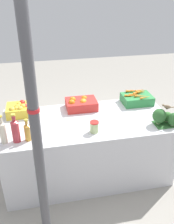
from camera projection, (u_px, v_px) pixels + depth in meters
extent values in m
plane|color=gray|center=(87.00, 172.00, 3.21)|extent=(10.00, 10.00, 0.00)
cube|color=silver|center=(87.00, 147.00, 3.03)|extent=(1.92, 0.89, 0.77)
cylinder|color=#4C4C51|center=(34.00, 114.00, 1.84)|extent=(0.08, 0.08, 2.64)
cylinder|color=red|center=(33.00, 110.00, 1.82)|extent=(0.09, 0.09, 0.03)
cube|color=gold|center=(23.00, 110.00, 2.94)|extent=(0.37, 0.27, 0.11)
sphere|color=red|center=(25.00, 107.00, 2.90)|extent=(0.07, 0.07, 0.07)
sphere|color=red|center=(33.00, 102.00, 3.01)|extent=(0.07, 0.07, 0.07)
sphere|color=gold|center=(23.00, 107.00, 2.89)|extent=(0.08, 0.08, 0.08)
sphere|color=gold|center=(19.00, 104.00, 2.94)|extent=(0.06, 0.06, 0.06)
sphere|color=gold|center=(17.00, 107.00, 2.91)|extent=(0.06, 0.06, 0.06)
sphere|color=gold|center=(18.00, 107.00, 2.91)|extent=(0.06, 0.06, 0.06)
sphere|color=gold|center=(16.00, 109.00, 2.85)|extent=(0.06, 0.06, 0.06)
sphere|color=gold|center=(31.00, 102.00, 3.01)|extent=(0.07, 0.07, 0.07)
sphere|color=red|center=(22.00, 103.00, 2.98)|extent=(0.08, 0.08, 0.08)
sphere|color=gold|center=(12.00, 110.00, 2.83)|extent=(0.08, 0.08, 0.08)
sphere|color=gold|center=(20.00, 109.00, 2.85)|extent=(0.08, 0.08, 0.08)
sphere|color=red|center=(31.00, 102.00, 3.01)|extent=(0.07, 0.07, 0.07)
cube|color=red|center=(81.00, 104.00, 3.06)|extent=(0.37, 0.27, 0.11)
sphere|color=orange|center=(83.00, 103.00, 3.01)|extent=(0.07, 0.07, 0.07)
sphere|color=orange|center=(73.00, 100.00, 3.05)|extent=(0.08, 0.08, 0.08)
sphere|color=orange|center=(83.00, 102.00, 3.03)|extent=(0.08, 0.08, 0.08)
sphere|color=orange|center=(84.00, 99.00, 3.11)|extent=(0.08, 0.08, 0.08)
sphere|color=orange|center=(72.00, 103.00, 2.98)|extent=(0.08, 0.08, 0.08)
cube|color=#2D8442|center=(137.00, 99.00, 3.19)|extent=(0.37, 0.27, 0.11)
cone|color=orange|center=(135.00, 94.00, 3.15)|extent=(0.16, 0.04, 0.03)
cone|color=orange|center=(131.00, 96.00, 3.13)|extent=(0.15, 0.07, 0.03)
cone|color=orange|center=(141.00, 91.00, 3.22)|extent=(0.14, 0.07, 0.03)
cone|color=orange|center=(131.00, 91.00, 3.24)|extent=(0.13, 0.05, 0.03)
cone|color=orange|center=(140.00, 92.00, 3.22)|extent=(0.13, 0.03, 0.03)
cone|color=orange|center=(141.00, 96.00, 3.11)|extent=(0.16, 0.05, 0.02)
cone|color=orange|center=(145.00, 97.00, 3.07)|extent=(0.15, 0.06, 0.02)
cone|color=orange|center=(138.00, 92.00, 3.20)|extent=(0.16, 0.08, 0.03)
cone|color=orange|center=(135.00, 91.00, 3.25)|extent=(0.14, 0.05, 0.03)
cone|color=orange|center=(140.00, 90.00, 3.27)|extent=(0.14, 0.06, 0.03)
cube|color=#2D602D|center=(164.00, 124.00, 2.75)|extent=(0.22, 0.18, 0.01)
ellipsoid|color=#387033|center=(167.00, 117.00, 2.76)|extent=(0.10, 0.10, 0.11)
cylinder|color=#B2C693|center=(167.00, 121.00, 2.79)|extent=(0.03, 0.03, 0.02)
ellipsoid|color=#427F3D|center=(159.00, 117.00, 2.71)|extent=(0.12, 0.12, 0.15)
cylinder|color=#B2C693|center=(158.00, 123.00, 2.74)|extent=(0.03, 0.03, 0.02)
ellipsoid|color=#2D602D|center=(173.00, 119.00, 2.68)|extent=(0.11, 0.11, 0.15)
cylinder|color=#B2C693|center=(172.00, 125.00, 2.71)|extent=(0.03, 0.03, 0.02)
ellipsoid|color=#2D602D|center=(159.00, 116.00, 2.70)|extent=(0.15, 0.15, 0.16)
cylinder|color=#B2C693|center=(158.00, 123.00, 2.75)|extent=(0.03, 0.03, 0.02)
cylinder|color=beige|center=(3.00, 134.00, 2.40)|extent=(0.07, 0.07, 0.21)
cone|color=beige|center=(1.00, 123.00, 2.34)|extent=(0.07, 0.07, 0.03)
cylinder|color=beige|center=(1.00, 120.00, 2.33)|extent=(0.03, 0.03, 0.05)
cylinder|color=gold|center=(0.00, 116.00, 2.31)|extent=(0.03, 0.03, 0.01)
cylinder|color=#B2333D|center=(16.00, 132.00, 2.42)|extent=(0.08, 0.08, 0.22)
cone|color=#B2333D|center=(14.00, 121.00, 2.36)|extent=(0.08, 0.08, 0.03)
cylinder|color=#B2333D|center=(13.00, 118.00, 2.34)|extent=(0.03, 0.03, 0.05)
cylinder|color=gold|center=(13.00, 115.00, 2.33)|extent=(0.04, 0.04, 0.01)
cylinder|color=gold|center=(28.00, 133.00, 2.45)|extent=(0.06, 0.06, 0.16)
cone|color=gold|center=(27.00, 125.00, 2.41)|extent=(0.06, 0.06, 0.02)
cylinder|color=gold|center=(26.00, 122.00, 2.39)|extent=(0.03, 0.03, 0.04)
cylinder|color=gold|center=(26.00, 120.00, 2.38)|extent=(0.03, 0.03, 0.01)
cylinder|color=#B2C684|center=(94.00, 127.00, 2.59)|extent=(0.09, 0.09, 0.11)
cylinder|color=red|center=(94.00, 122.00, 2.57)|extent=(0.09, 0.09, 0.01)
cube|color=#4C3D2D|center=(167.00, 109.00, 2.67)|extent=(0.02, 0.02, 0.01)
ellipsoid|color=#7A664C|center=(167.00, 107.00, 2.66)|extent=(0.08, 0.07, 0.04)
sphere|color=#897556|center=(163.00, 105.00, 2.67)|extent=(0.03, 0.03, 0.03)
cone|color=#4C3D28|center=(162.00, 105.00, 2.67)|extent=(0.02, 0.01, 0.01)
cube|color=#7A664C|center=(173.00, 107.00, 2.64)|extent=(0.04, 0.03, 0.01)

